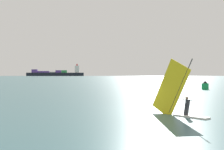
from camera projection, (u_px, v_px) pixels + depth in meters
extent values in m
plane|color=#386066|center=(146.00, 111.00, 22.51)|extent=(4000.00, 4000.00, 0.00)
cube|color=white|center=(191.00, 117.00, 19.20)|extent=(2.34, 2.22, 0.12)
cylinder|color=black|center=(180.00, 87.00, 19.88)|extent=(1.56, 1.43, 3.96)
cube|color=yellow|center=(171.00, 89.00, 20.53)|extent=(2.62, 2.40, 4.45)
cylinder|color=black|center=(181.00, 99.00, 19.84)|extent=(1.42, 1.30, 0.04)
cylinder|color=#2D2D33|center=(187.00, 107.00, 19.46)|extent=(0.58, 0.56, 1.11)
sphere|color=tan|center=(187.00, 98.00, 19.46)|extent=(0.22, 0.22, 0.22)
cube|color=black|center=(56.00, 74.00, 901.83)|extent=(181.86, 63.41, 10.64)
cube|color=silver|center=(77.00, 69.00, 908.94)|extent=(17.28, 20.32, 22.75)
cylinder|color=red|center=(77.00, 65.00, 908.94)|extent=(4.00, 4.00, 6.00)
cube|color=#2D8C47|center=(64.00, 71.00, 904.70)|extent=(21.07, 23.61, 7.80)
cube|color=#59388C|center=(58.00, 71.00, 902.77)|extent=(21.07, 23.61, 7.80)
cube|color=#99999E|center=(53.00, 72.00, 900.84)|extent=(21.07, 23.61, 2.60)
cube|color=#59388C|center=(47.00, 72.00, 898.91)|extent=(21.07, 23.61, 5.20)
cube|color=#59388C|center=(41.00, 72.00, 896.98)|extent=(21.07, 23.61, 5.20)
cube|color=#59388C|center=(35.00, 71.00, 895.05)|extent=(21.07, 23.61, 10.40)
cube|color=#60665B|center=(69.00, 73.00, 1621.00)|extent=(937.05, 419.75, 29.52)
cylinder|color=#19994C|center=(205.00, 86.00, 55.97)|extent=(1.35, 1.35, 1.26)
cone|color=black|center=(205.00, 82.00, 55.97)|extent=(0.94, 0.94, 0.50)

